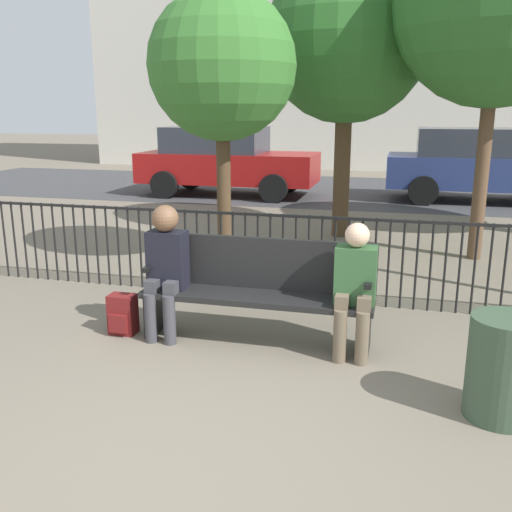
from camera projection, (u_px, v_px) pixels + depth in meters
ground_plane at (173, 470)px, 3.30m from camera, size 80.00×80.00×0.00m
park_bench at (258, 286)px, 5.07m from camera, size 2.06×0.45×0.92m
seated_person_0 at (166, 263)px, 5.10m from camera, size 0.34×0.39×1.21m
seated_person_1 at (355, 283)px, 4.71m from camera, size 0.34×0.39×1.14m
backpack at (122, 315)px, 5.28m from camera, size 0.24×0.21×0.37m
fence_railing at (283, 249)px, 6.15m from camera, size 9.01×0.03×0.95m
tree_0 at (222, 67)px, 6.97m from camera, size 1.84×1.84×3.47m
tree_2 at (347, 40)px, 8.66m from camera, size 2.52×2.52×4.32m
tree_3 at (499, 2)px, 7.16m from camera, size 2.63×2.63×4.66m
street_surface at (354, 191)px, 14.55m from camera, size 24.00×6.00×0.01m
parked_car_0 at (225, 160)px, 13.65m from camera, size 4.20×1.94×1.62m
parked_car_1 at (480, 164)px, 12.68m from camera, size 4.20×1.94×1.62m
trash_bin at (503, 368)px, 3.80m from camera, size 0.48×0.48×0.71m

